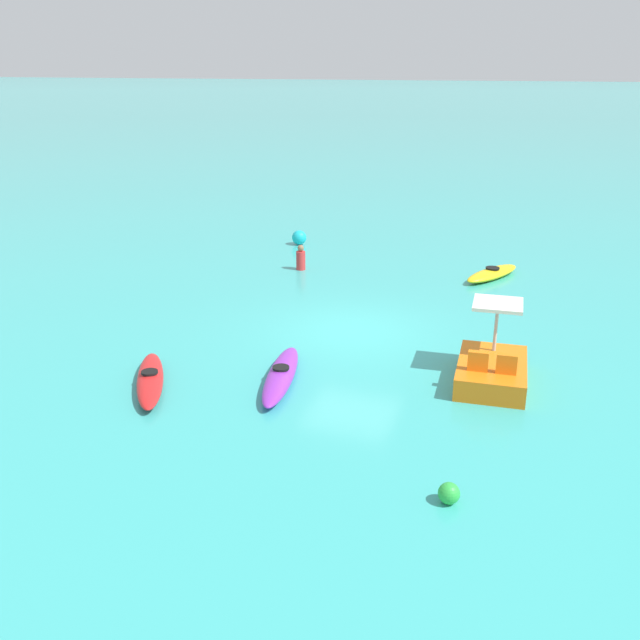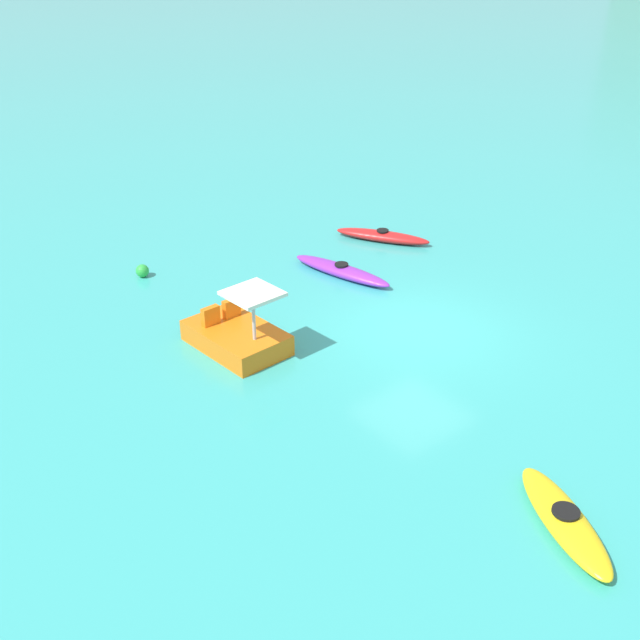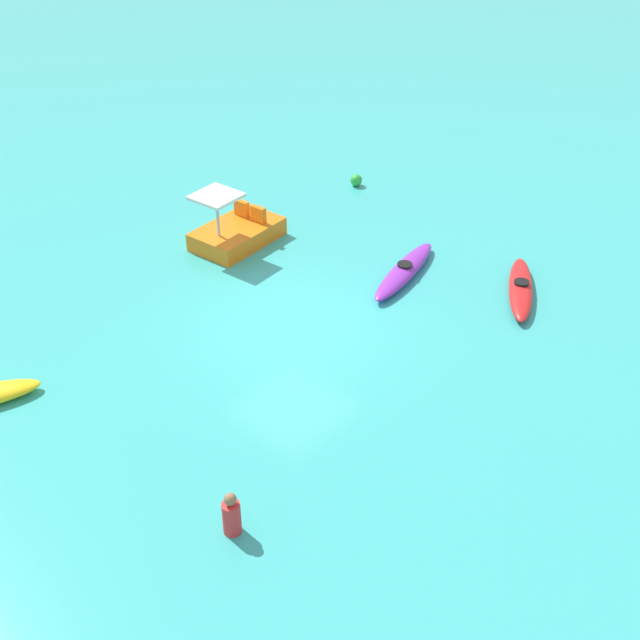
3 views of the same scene
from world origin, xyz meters
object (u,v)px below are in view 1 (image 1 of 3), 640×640
object	(u,v)px
pedal_boat_orange	(492,368)
buoy_green	(449,493)
buoy_cyan	(299,238)
kayak_red	(150,380)
person_near_shore	(301,259)
kayak_purple	(281,375)
kayak_yellow	(492,273)

from	to	relation	value
pedal_boat_orange	buoy_green	xyz separation A→B (m)	(-4.97, 0.09, -0.15)
pedal_boat_orange	buoy_cyan	xyz separation A→B (m)	(10.51, 8.73, -0.05)
kayak_red	buoy_green	world-z (taller)	kayak_red
kayak_red	person_near_shore	xyz separation A→B (m)	(9.95, 0.25, 0.22)
buoy_green	person_near_shore	xyz separation A→B (m)	(12.14, 7.28, 0.20)
buoy_cyan	person_near_shore	bearing A→B (deg)	-157.86
buoy_cyan	buoy_green	xyz separation A→B (m)	(-15.48, -8.64, -0.10)
kayak_purple	pedal_boat_orange	world-z (taller)	pedal_boat_orange
kayak_purple	buoy_green	size ratio (longest dim) A/B	9.03
pedal_boat_orange	buoy_green	distance (m)	4.97
kayak_yellow	pedal_boat_orange	bearing A→B (deg)	-173.49
kayak_yellow	buoy_cyan	size ratio (longest dim) A/B	4.83
buoy_cyan	kayak_red	bearing A→B (deg)	-173.12
kayak_purple	kayak_red	bearing A→B (deg)	114.36
kayak_purple	buoy_cyan	bearing A→B (deg)	19.40
buoy_cyan	kayak_purple	bearing A→B (deg)	-160.60
person_near_shore	kayak_red	bearing A→B (deg)	-178.58
kayak_purple	kayak_yellow	bearing A→B (deg)	-19.51
kayak_yellow	person_near_shore	world-z (taller)	person_near_shore
kayak_red	buoy_green	xyz separation A→B (m)	(-2.19, -7.03, 0.02)
kayak_red	kayak_purple	size ratio (longest dim) A/B	0.87
kayak_red	buoy_cyan	distance (m)	13.38
kayak_red	kayak_purple	world-z (taller)	same
kayak_purple	buoy_green	xyz separation A→B (m)	(-3.39, -4.38, 0.02)
pedal_boat_orange	buoy_green	size ratio (longest dim) A/B	6.97
kayak_purple	pedal_boat_orange	xyz separation A→B (m)	(1.58, -4.48, 0.17)
kayak_red	buoy_green	distance (m)	7.37
buoy_green	person_near_shore	world-z (taller)	person_near_shore
kayak_yellow	buoy_cyan	distance (m)	8.07
kayak_purple	person_near_shore	size ratio (longest dim) A/B	3.74
kayak_red	buoy_cyan	bearing A→B (deg)	6.88
pedal_boat_orange	person_near_shore	xyz separation A→B (m)	(7.17, 7.37, 0.05)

